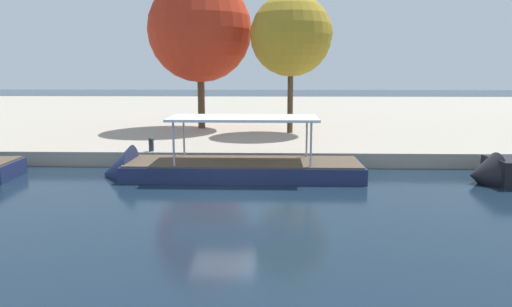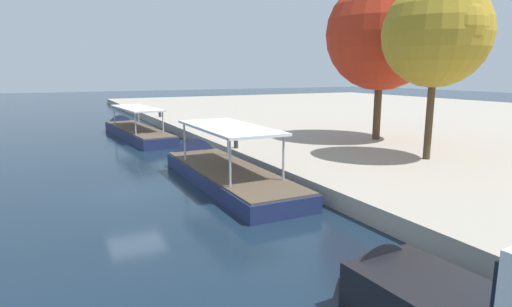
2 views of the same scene
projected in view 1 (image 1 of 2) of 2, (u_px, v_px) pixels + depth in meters
ground_plane at (223, 203)px, 18.14m from camera, size 220.00×220.00×0.00m
dock_promenade at (254, 114)px, 51.83m from camera, size 120.00×55.00×0.79m
tour_boat_1 at (220, 172)px, 22.55m from camera, size 12.41×3.17×4.22m
mooring_bollard_2 at (151, 144)px, 25.14m from camera, size 0.29×0.29×0.76m
tree_0 at (294, 35)px, 31.70m from camera, size 5.55×5.52×9.38m
tree_2 at (197, 27)px, 34.02m from camera, size 7.53×7.53×10.94m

